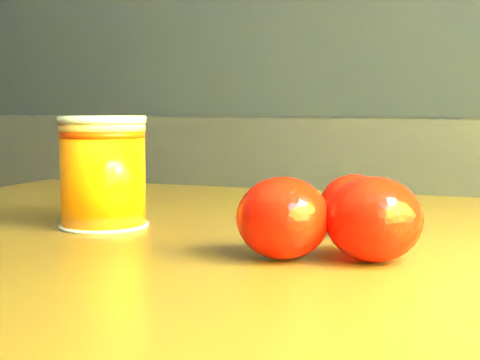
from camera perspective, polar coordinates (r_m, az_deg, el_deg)
The scene contains 5 objects.
kitchen_counter at distance 2.06m, azimuth -3.64°, elevation -7.17°, with size 3.15×0.60×0.90m, color #454449.
juice_glass at distance 0.65m, azimuth -11.60°, elevation 0.63°, with size 0.08×0.08×0.10m.
orange_front at distance 0.50m, azimuth 11.34°, elevation -3.32°, with size 0.07×0.07×0.06m, color #FF1505.
orange_back at distance 0.61m, azimuth 9.72°, elevation -2.08°, with size 0.06×0.06×0.05m, color #FF1505.
orange_extra at distance 0.50m, azimuth 3.68°, elevation -3.26°, with size 0.07×0.07×0.06m, color #FF1505.
Camera 1 is at (1.15, -0.20, 0.92)m, focal length 50.00 mm.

